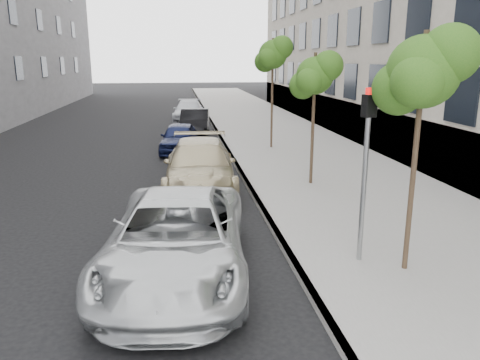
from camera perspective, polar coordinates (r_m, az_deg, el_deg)
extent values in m
plane|color=black|center=(7.59, 1.70, -17.78)|extent=(160.00, 160.00, 0.00)
cube|color=gray|center=(31.06, 2.33, 7.12)|extent=(6.40, 72.00, 0.14)
cube|color=#9E9B93|center=(30.67, -3.48, 7.01)|extent=(0.15, 72.00, 0.14)
cylinder|color=#38281C|center=(9.09, 20.54, 2.70)|extent=(0.10, 0.10, 4.40)
sphere|color=#266119|center=(8.92, 21.41, 12.17)|extent=(1.27, 1.27, 1.27)
sphere|color=#266119|center=(8.92, 24.25, 13.84)|extent=(1.02, 1.02, 1.02)
sphere|color=#266119|center=(9.02, 18.77, 10.50)|extent=(0.96, 0.96, 0.96)
cylinder|color=#38281C|center=(15.07, 8.89, 7.27)|extent=(0.10, 0.10, 4.12)
sphere|color=#266119|center=(14.96, 9.10, 12.44)|extent=(1.16, 1.16, 1.16)
sphere|color=#266119|center=(14.87, 10.70, 13.52)|extent=(0.93, 0.93, 0.93)
sphere|color=#266119|center=(15.13, 7.67, 11.38)|extent=(0.87, 0.87, 0.87)
cylinder|color=#38281C|center=(21.32, 3.93, 10.42)|extent=(0.10, 0.10, 4.82)
sphere|color=#266119|center=(21.27, 4.01, 15.02)|extent=(1.26, 1.26, 1.26)
sphere|color=#266119|center=(21.15, 5.11, 15.81)|extent=(1.01, 1.01, 1.01)
sphere|color=#266119|center=(21.45, 3.05, 14.23)|extent=(0.94, 0.94, 0.94)
cylinder|color=#939699|center=(9.40, 14.81, -1.30)|extent=(0.10, 0.10, 2.87)
cube|color=black|center=(9.11, 15.48, 8.71)|extent=(0.28, 0.24, 0.42)
cube|color=red|center=(9.09, 15.60, 10.40)|extent=(0.16, 0.14, 0.12)
imported|color=silver|center=(8.97, -7.77, -7.09)|extent=(3.14, 5.81, 1.55)
imported|color=tan|center=(14.81, -4.89, 1.68)|extent=(2.46, 5.49, 1.56)
imported|color=#11173A|center=(21.24, -7.41, 5.15)|extent=(1.95, 3.94, 1.29)
imported|color=black|center=(25.83, -5.53, 6.98)|extent=(1.86, 4.38, 1.41)
imported|color=#AEB1B6|center=(31.63, -6.26, 8.33)|extent=(2.30, 4.94, 1.40)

